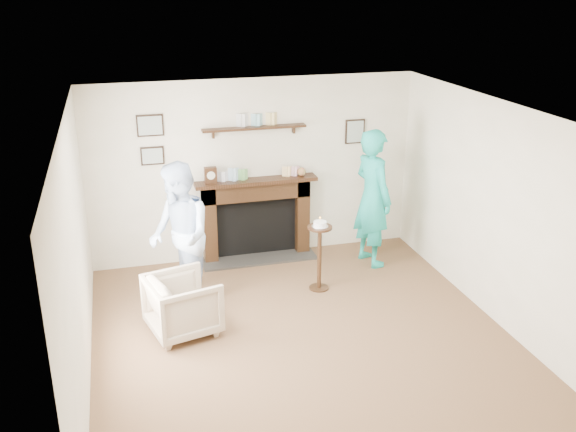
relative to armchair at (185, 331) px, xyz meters
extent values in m
plane|color=brown|center=(1.24, -0.61, 0.00)|extent=(5.00, 5.00, 0.00)
cube|color=beige|center=(1.24, 1.89, 1.25)|extent=(4.50, 0.04, 2.50)
cube|color=beige|center=(-1.01, -0.61, 1.25)|extent=(0.04, 5.00, 2.50)
cube|color=beige|center=(3.49, -0.61, 1.25)|extent=(0.04, 5.00, 2.50)
cube|color=white|center=(1.24, -0.61, 2.50)|extent=(4.50, 5.00, 0.04)
cube|color=black|center=(0.58, 1.79, 0.55)|extent=(0.18, 0.20, 1.10)
cube|color=black|center=(1.90, 1.79, 0.55)|extent=(0.18, 0.20, 1.10)
cube|color=black|center=(1.24, 1.79, 0.98)|extent=(1.50, 0.20, 0.24)
cube|color=black|center=(1.24, 1.86, 0.43)|extent=(1.14, 0.06, 0.86)
cube|color=#302E2B|center=(1.24, 1.67, 0.01)|extent=(1.60, 0.44, 0.03)
cube|color=black|center=(1.24, 1.76, 1.12)|extent=(1.68, 0.26, 0.05)
cube|color=black|center=(1.24, 1.82, 1.85)|extent=(1.40, 0.15, 0.03)
cube|color=black|center=(-0.11, 1.88, 1.95)|extent=(0.34, 0.03, 0.28)
cube|color=black|center=(-0.11, 1.88, 1.55)|extent=(0.30, 0.03, 0.24)
cube|color=black|center=(2.69, 1.88, 1.70)|extent=(0.28, 0.03, 0.34)
cube|color=black|center=(0.62, 1.76, 1.26)|extent=(0.16, 0.09, 0.22)
cylinder|color=beige|center=(0.62, 1.71, 1.27)|extent=(0.11, 0.01, 0.11)
sphere|color=green|center=(1.88, 1.76, 1.21)|extent=(0.12, 0.12, 0.12)
imported|color=#BCB28C|center=(0.00, 0.00, 0.00)|extent=(0.88, 0.87, 0.67)
imported|color=silver|center=(0.08, 0.69, 0.00)|extent=(0.84, 0.98, 1.76)
imported|color=teal|center=(2.71, 1.19, 0.00)|extent=(0.59, 0.77, 1.89)
cylinder|color=black|center=(1.78, 0.60, 0.01)|extent=(0.25, 0.25, 0.02)
cylinder|color=black|center=(1.78, 0.60, 0.42)|extent=(0.05, 0.05, 0.81)
cylinder|color=black|center=(1.78, 0.60, 0.84)|extent=(0.30, 0.30, 0.03)
cylinder|color=silver|center=(1.78, 0.60, 0.85)|extent=(0.21, 0.21, 0.01)
cylinder|color=white|center=(1.78, 0.60, 0.88)|extent=(0.16, 0.16, 0.06)
cylinder|color=beige|center=(1.78, 0.60, 0.94)|extent=(0.01, 0.01, 0.04)
sphere|color=orange|center=(1.78, 0.60, 0.97)|extent=(0.02, 0.02, 0.02)
camera|label=1|loc=(-0.54, -6.37, 3.75)|focal=40.00mm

